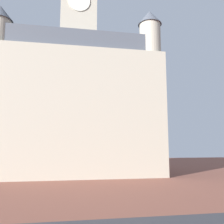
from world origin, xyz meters
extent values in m
cube|color=#B2A893|center=(-1.45, 32.83, 7.86)|extent=(22.05, 12.19, 15.72)
cube|color=#4C515B|center=(-1.45, 32.83, 16.92)|extent=(20.29, 11.21, 2.40)
cube|color=#B2A893|center=(-1.40, 32.83, 13.63)|extent=(5.02, 5.02, 27.25)
cylinder|color=silver|center=(-1.40, 30.27, 23.74)|extent=(3.01, 0.15, 3.01)
cone|color=#4C515B|center=(-10.98, 28.23, 19.79)|extent=(3.20, 3.20, 2.00)
cylinder|color=#B2A893|center=(8.07, 28.23, 10.00)|extent=(2.80, 2.80, 20.00)
cone|color=#4C515B|center=(8.07, 28.23, 21.00)|extent=(3.20, 3.20, 2.00)
camera|label=1|loc=(-2.24, -0.97, 3.86)|focal=38.51mm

